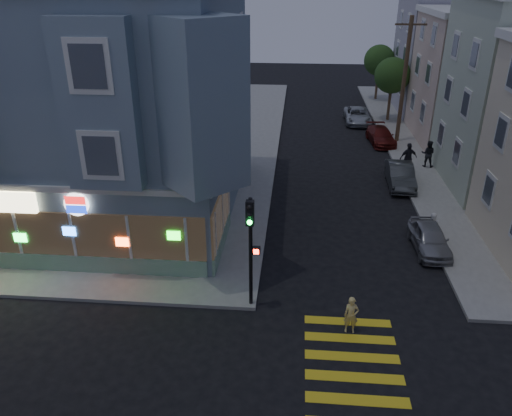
# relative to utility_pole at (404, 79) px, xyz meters

# --- Properties ---
(ground) EXTENTS (120.00, 120.00, 0.00)m
(ground) POSITION_rel_utility_pole_xyz_m (-12.00, -24.00, -4.80)
(ground) COLOR black
(ground) RESTS_ON ground
(sidewalk_nw) EXTENTS (33.00, 42.00, 0.15)m
(sidewalk_nw) POSITION_rel_utility_pole_xyz_m (-25.50, -1.00, -4.72)
(sidewalk_nw) COLOR gray
(sidewalk_nw) RESTS_ON ground
(corner_building) EXTENTS (14.60, 14.60, 11.40)m
(corner_building) POSITION_rel_utility_pole_xyz_m (-18.00, -13.02, 1.02)
(corner_building) COLOR slate
(corner_building) RESTS_ON sidewalk_nw
(row_house_c) EXTENTS (12.00, 8.60, 9.00)m
(row_house_c) POSITION_rel_utility_pole_xyz_m (7.50, 1.00, -0.15)
(row_house_c) COLOR beige
(row_house_c) RESTS_ON sidewalk_ne
(row_house_d) EXTENTS (12.00, 8.60, 10.50)m
(row_house_d) POSITION_rel_utility_pole_xyz_m (7.50, 10.00, 0.60)
(row_house_d) COLOR gray
(row_house_d) RESTS_ON sidewalk_ne
(utility_pole) EXTENTS (2.20, 0.30, 9.00)m
(utility_pole) POSITION_rel_utility_pole_xyz_m (0.00, 0.00, 0.00)
(utility_pole) COLOR #4C3826
(utility_pole) RESTS_ON sidewalk_ne
(street_tree_near) EXTENTS (3.00, 3.00, 5.30)m
(street_tree_near) POSITION_rel_utility_pole_xyz_m (0.20, 6.00, -0.86)
(street_tree_near) COLOR #4C3826
(street_tree_near) RESTS_ON sidewalk_ne
(street_tree_far) EXTENTS (3.00, 3.00, 5.30)m
(street_tree_far) POSITION_rel_utility_pole_xyz_m (0.20, 14.00, -0.86)
(street_tree_far) COLOR #4C3826
(street_tree_far) RESTS_ON sidewalk_ne
(running_child) EXTENTS (0.53, 0.35, 1.44)m
(running_child) POSITION_rel_utility_pole_xyz_m (-5.47, -22.90, -4.08)
(running_child) COLOR #E8CF77
(running_child) RESTS_ON ground
(pedestrian_a) EXTENTS (1.01, 0.88, 1.77)m
(pedestrian_a) POSITION_rel_utility_pole_xyz_m (1.00, -5.62, -3.76)
(pedestrian_a) COLOR black
(pedestrian_a) RESTS_ON sidewalk_ne
(pedestrian_b) EXTENTS (1.22, 0.76, 1.94)m
(pedestrian_b) POSITION_rel_utility_pole_xyz_m (-0.51, -6.81, -3.68)
(pedestrian_b) COLOR #232129
(pedestrian_b) RESTS_ON sidewalk_ne
(parked_car_a) EXTENTS (1.59, 3.70, 1.25)m
(parked_car_a) POSITION_rel_utility_pole_xyz_m (-1.30, -16.62, -4.17)
(parked_car_a) COLOR #929499
(parked_car_a) RESTS_ON ground
(parked_car_b) EXTENTS (1.60, 4.21, 1.37)m
(parked_car_b) POSITION_rel_utility_pole_xyz_m (-1.30, -8.79, -4.11)
(parked_car_b) COLOR #3D4042
(parked_car_b) RESTS_ON ground
(parked_car_c) EXTENTS (2.09, 4.29, 1.20)m
(parked_car_c) POSITION_rel_utility_pole_xyz_m (-1.30, -0.46, -4.20)
(parked_car_c) COLOR maroon
(parked_car_c) RESTS_ON ground
(parked_car_d) EXTENTS (2.16, 4.61, 1.27)m
(parked_car_d) POSITION_rel_utility_pole_xyz_m (-2.52, 5.21, -4.16)
(parked_car_d) COLOR #AEB3B9
(parked_car_d) RESTS_ON ground
(traffic_signal) EXTENTS (0.52, 0.50, 4.51)m
(traffic_signal) POSITION_rel_utility_pole_xyz_m (-9.18, -21.81, -1.60)
(traffic_signal) COLOR black
(traffic_signal) RESTS_ON sidewalk_nw
(fire_hydrant) EXTENTS (0.51, 0.29, 0.88)m
(fire_hydrant) POSITION_rel_utility_pole_xyz_m (-0.70, -14.72, -4.18)
(fire_hydrant) COLOR silver
(fire_hydrant) RESTS_ON sidewalk_ne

